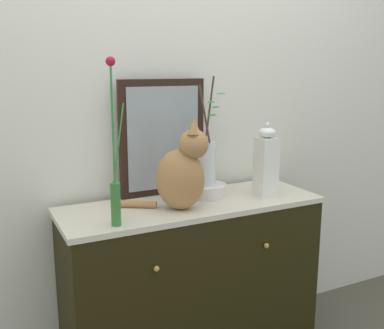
{
  "coord_description": "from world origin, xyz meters",
  "views": [
    {
      "loc": [
        -0.9,
        -1.8,
        1.45
      ],
      "look_at": [
        0.0,
        0.0,
        1.01
      ],
      "focal_mm": 42.39,
      "sensor_mm": 36.0,
      "label": 1
    }
  ],
  "objects_px": {
    "vase_slim_green": "(115,179)",
    "jar_lidded_porcelain": "(266,163)",
    "cat_sitting": "(182,172)",
    "vase_glass_clear": "(206,161)",
    "mirror_leaning": "(163,138)",
    "bowl_porcelain": "(205,190)",
    "sideboard": "(192,285)"
  },
  "relations": [
    {
      "from": "sideboard",
      "to": "mirror_leaning",
      "type": "bearing_deg",
      "value": 108.2
    },
    {
      "from": "jar_lidded_porcelain",
      "to": "vase_slim_green",
      "type": "bearing_deg",
      "value": -173.77
    },
    {
      "from": "cat_sitting",
      "to": "vase_glass_clear",
      "type": "bearing_deg",
      "value": 36.57
    },
    {
      "from": "vase_slim_green",
      "to": "jar_lidded_porcelain",
      "type": "height_order",
      "value": "vase_slim_green"
    },
    {
      "from": "mirror_leaning",
      "to": "bowl_porcelain",
      "type": "xyz_separation_m",
      "value": [
        0.17,
        -0.12,
        -0.25
      ]
    },
    {
      "from": "bowl_porcelain",
      "to": "vase_slim_green",
      "type": "bearing_deg",
      "value": -157.3
    },
    {
      "from": "mirror_leaning",
      "to": "cat_sitting",
      "type": "relative_size",
      "value": 1.4
    },
    {
      "from": "cat_sitting",
      "to": "jar_lidded_porcelain",
      "type": "bearing_deg",
      "value": 1.63
    },
    {
      "from": "bowl_porcelain",
      "to": "vase_glass_clear",
      "type": "bearing_deg",
      "value": -33.6
    },
    {
      "from": "cat_sitting",
      "to": "bowl_porcelain",
      "type": "distance_m",
      "value": 0.28
    },
    {
      "from": "vase_glass_clear",
      "to": "sideboard",
      "type": "bearing_deg",
      "value": -147.11
    },
    {
      "from": "mirror_leaning",
      "to": "jar_lidded_porcelain",
      "type": "xyz_separation_m",
      "value": [
        0.43,
        -0.25,
        -0.12
      ]
    },
    {
      "from": "vase_slim_green",
      "to": "bowl_porcelain",
      "type": "xyz_separation_m",
      "value": [
        0.51,
        0.21,
        -0.16
      ]
    },
    {
      "from": "sideboard",
      "to": "vase_slim_green",
      "type": "relative_size",
      "value": 1.88
    },
    {
      "from": "mirror_leaning",
      "to": "jar_lidded_porcelain",
      "type": "relative_size",
      "value": 1.56
    },
    {
      "from": "mirror_leaning",
      "to": "vase_glass_clear",
      "type": "xyz_separation_m",
      "value": [
        0.17,
        -0.12,
        -0.11
      ]
    },
    {
      "from": "vase_slim_green",
      "to": "jar_lidded_porcelain",
      "type": "bearing_deg",
      "value": 6.23
    },
    {
      "from": "jar_lidded_porcelain",
      "to": "mirror_leaning",
      "type": "bearing_deg",
      "value": 149.93
    },
    {
      "from": "mirror_leaning",
      "to": "vase_glass_clear",
      "type": "bearing_deg",
      "value": -35.43
    },
    {
      "from": "sideboard",
      "to": "jar_lidded_porcelain",
      "type": "relative_size",
      "value": 3.41
    },
    {
      "from": "cat_sitting",
      "to": "vase_glass_clear",
      "type": "height_order",
      "value": "vase_glass_clear"
    },
    {
      "from": "sideboard",
      "to": "bowl_porcelain",
      "type": "height_order",
      "value": "bowl_porcelain"
    },
    {
      "from": "sideboard",
      "to": "vase_slim_green",
      "type": "xyz_separation_m",
      "value": [
        -0.41,
        -0.14,
        0.61
      ]
    },
    {
      "from": "sideboard",
      "to": "mirror_leaning",
      "type": "xyz_separation_m",
      "value": [
        -0.06,
        0.19,
        0.7
      ]
    },
    {
      "from": "mirror_leaning",
      "to": "vase_glass_clear",
      "type": "height_order",
      "value": "vase_glass_clear"
    },
    {
      "from": "sideboard",
      "to": "mirror_leaning",
      "type": "height_order",
      "value": "mirror_leaning"
    },
    {
      "from": "sideboard",
      "to": "vase_glass_clear",
      "type": "relative_size",
      "value": 2.37
    },
    {
      "from": "cat_sitting",
      "to": "bowl_porcelain",
      "type": "bearing_deg",
      "value": 36.9
    },
    {
      "from": "sideboard",
      "to": "jar_lidded_porcelain",
      "type": "distance_m",
      "value": 0.69
    },
    {
      "from": "mirror_leaning",
      "to": "bowl_porcelain",
      "type": "distance_m",
      "value": 0.33
    },
    {
      "from": "cat_sitting",
      "to": "vase_glass_clear",
      "type": "distance_m",
      "value": 0.24
    },
    {
      "from": "mirror_leaning",
      "to": "vase_slim_green",
      "type": "height_order",
      "value": "vase_slim_green"
    }
  ]
}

